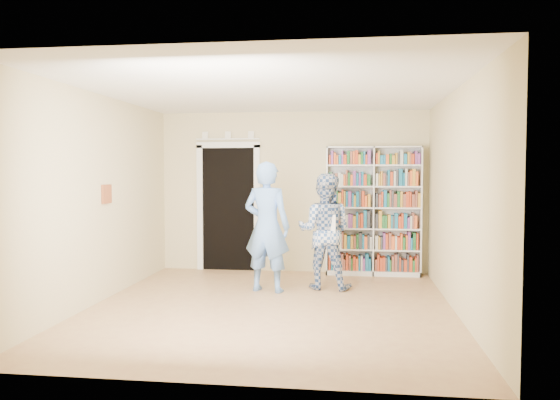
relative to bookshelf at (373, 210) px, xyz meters
name	(u,v)px	position (x,y,z in m)	size (l,w,h in m)	color
floor	(270,307)	(-1.35, -2.34, -1.06)	(5.00, 5.00, 0.00)	#A4734F
ceiling	(270,90)	(-1.35, -2.34, 1.64)	(5.00, 5.00, 0.00)	white
wall_back	(292,192)	(-1.35, 0.16, 0.29)	(4.50, 4.50, 0.00)	beige
wall_left	(98,199)	(-3.60, -2.34, 0.29)	(5.00, 5.00, 0.00)	beige
wall_right	(458,201)	(0.90, -2.34, 0.29)	(5.00, 5.00, 0.00)	beige
bookshelf	(373,210)	(0.00, 0.00, 0.00)	(1.53, 0.29, 2.10)	white
doorway	(228,202)	(-2.45, 0.13, 0.12)	(1.10, 0.08, 2.43)	black
wall_art	(107,194)	(-3.58, -2.14, 0.34)	(0.03, 0.25, 0.25)	brown
man_blue	(267,227)	(-1.54, -1.44, -0.14)	(0.67, 0.44, 1.84)	#6494E0
man_plaid	(325,231)	(-0.74, -1.14, -0.23)	(0.81, 0.63, 1.67)	#2C4D89
paper_sheet	(329,225)	(-0.67, -1.35, -0.11)	(0.20, 0.01, 0.28)	white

